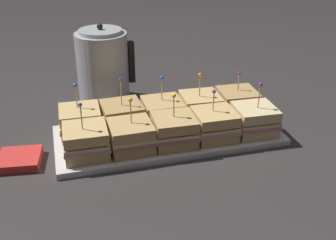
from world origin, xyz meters
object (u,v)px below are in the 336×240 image
object	(u,v)px
sandwich_front_right	(214,125)
sandwich_back_far_left	(80,122)
sandwich_front_far_left	(86,142)
sandwich_back_center	(162,112)
napkin_stack	(20,159)
serving_platter	(168,136)
sandwich_back_far_right	(237,103)
sandwich_front_center	(175,130)
kettle_steel	(103,67)
sandwich_back_left	(122,117)
sandwich_front_far_right	(254,120)
sandwich_back_right	(200,107)
sandwich_front_left	(131,136)

from	to	relation	value
sandwich_front_right	sandwich_back_far_left	xyz separation A→B (m)	(-0.36, 0.12, -0.00)
sandwich_front_far_left	sandwich_back_center	world-z (taller)	sandwich_front_far_left
napkin_stack	serving_platter	bearing A→B (deg)	3.63
serving_platter	napkin_stack	world-z (taller)	napkin_stack
sandwich_back_far_right	napkin_stack	xyz separation A→B (m)	(-0.66, -0.09, -0.05)
sandwich_front_right	serving_platter	bearing A→B (deg)	153.43
sandwich_front_center	kettle_steel	size ratio (longest dim) A/B	0.55
sandwich_back_center	serving_platter	bearing A→B (deg)	-88.68
serving_platter	sandwich_back_center	xyz separation A→B (m)	(-0.00, 0.06, 0.05)
sandwich_front_far_left	kettle_steel	bearing A→B (deg)	75.27
sandwich_front_center	sandwich_back_far_left	distance (m)	0.27
sandwich_back_left	sandwich_back_far_right	world-z (taller)	sandwich_back_left
sandwich_front_right	sandwich_back_left	distance (m)	0.27
sandwich_front_far_left	sandwich_front_far_right	world-z (taller)	sandwich_front_far_right
sandwich_front_far_right	sandwich_back_right	size ratio (longest dim) A/B	1.02
sandwich_back_far_right	sandwich_front_left	bearing A→B (deg)	-161.43
sandwich_front_center	sandwich_front_far_left	bearing A→B (deg)	179.40
sandwich_front_far_left	sandwich_back_far_right	bearing A→B (deg)	14.08
sandwich_front_right	sandwich_front_far_right	xyz separation A→B (m)	(0.12, -0.00, 0.00)
sandwich_front_far_right	sandwich_back_far_left	distance (m)	0.50
sandwich_back_far_left	serving_platter	bearing A→B (deg)	-14.06
serving_platter	napkin_stack	bearing A→B (deg)	-176.37
sandwich_front_far_left	sandwich_back_left	world-z (taller)	sandwich_back_left
sandwich_back_far_right	serving_platter	bearing A→B (deg)	-165.74
sandwich_back_far_right	sandwich_front_far_right	bearing A→B (deg)	-90.71
sandwich_front_left	kettle_steel	bearing A→B (deg)	92.69
sandwich_back_left	sandwich_front_far_right	bearing A→B (deg)	-18.50
sandwich_back_far_right	kettle_steel	xyz separation A→B (m)	(-0.38, 0.26, 0.07)
sandwich_front_far_left	sandwich_back_far_left	bearing A→B (deg)	91.78
sandwich_back_left	sandwich_front_left	bearing A→B (deg)	-88.87
sandwich_front_right	napkin_stack	distance (m)	0.54
sandwich_front_left	sandwich_front_far_right	size ratio (longest dim) A/B	0.94
sandwich_front_center	kettle_steel	world-z (taller)	kettle_steel
sandwich_front_far_left	serving_platter	bearing A→B (deg)	13.89
sandwich_front_center	kettle_steel	bearing A→B (deg)	109.83
sandwich_back_left	sandwich_back_right	size ratio (longest dim) A/B	1.06
sandwich_back_center	sandwich_back_right	size ratio (longest dim) A/B	0.99
sandwich_front_center	sandwich_front_far_right	size ratio (longest dim) A/B	0.94
serving_platter	sandwich_back_far_left	size ratio (longest dim) A/B	4.19
sandwich_back_far_left	napkin_stack	size ratio (longest dim) A/B	1.29
sandwich_back_center	sandwich_back_far_right	distance (m)	0.24
sandwich_back_left	sandwich_back_center	xyz separation A→B (m)	(0.12, 0.00, -0.00)
sandwich_front_center	sandwich_front_far_right	distance (m)	0.24
sandwich_front_left	napkin_stack	world-z (taller)	sandwich_front_left
sandwich_front_far_right	sandwich_back_right	xyz separation A→B (m)	(-0.12, 0.12, 0.00)
sandwich_front_far_left	sandwich_back_center	bearing A→B (deg)	26.98
sandwich_back_far_left	sandwich_back_center	world-z (taller)	sandwich_back_far_left
sandwich_front_right	sandwich_front_left	bearing A→B (deg)	-179.86
sandwich_front_left	sandwich_back_right	xyz separation A→B (m)	(0.24, 0.12, 0.00)
sandwich_front_center	sandwich_back_center	distance (m)	0.12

